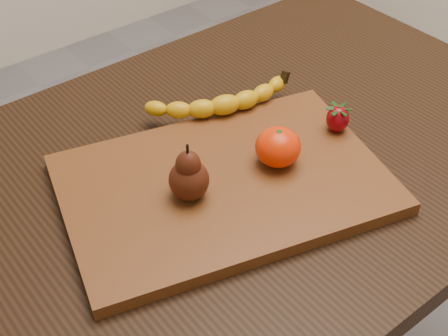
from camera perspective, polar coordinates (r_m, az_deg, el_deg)
table at (r=1.03m, az=2.75°, el=-2.30°), size 1.00×0.70×0.76m
cutting_board at (r=0.88m, az=0.00°, el=-1.47°), size 0.51×0.41×0.02m
banana at (r=0.99m, az=0.07°, el=5.79°), size 0.21×0.12×0.03m
pear at (r=0.83m, az=-3.26°, el=-0.29°), size 0.07×0.07×0.09m
mandarin at (r=0.89m, az=4.95°, el=1.93°), size 0.08×0.08×0.06m
strawberry at (r=0.97m, az=10.36°, el=4.53°), size 0.04×0.04×0.04m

